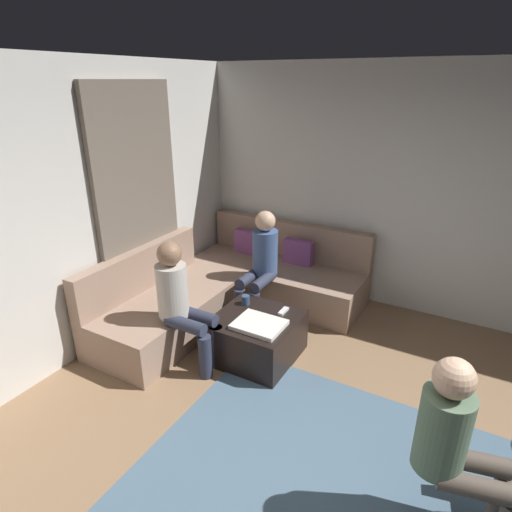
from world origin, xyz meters
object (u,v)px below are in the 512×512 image
person_on_couch_back (261,261)px  person_on_couch_side (181,300)px  person_on_armchair (459,445)px  sectional_couch (233,287)px  game_remote (283,311)px  ottoman (256,337)px  coffee_mug (246,300)px

person_on_couch_back → person_on_couch_side: 1.15m
person_on_armchair → sectional_couch: bearing=-135.2°
game_remote → person_on_couch_back: bearing=136.2°
person_on_couch_side → ottoman: bearing=127.3°
sectional_couch → ottoman: size_ratio=3.36×
ottoman → person_on_couch_side: bearing=-142.7°
coffee_mug → person_on_armchair: (2.04, -1.14, 0.17)m
game_remote → coffee_mug: bearing=-174.3°
person_on_couch_back → sectional_couch: bearing=9.2°
coffee_mug → person_on_armchair: person_on_armchair is taller
coffee_mug → person_on_couch_back: bearing=103.2°
game_remote → person_on_couch_side: person_on_couch_side is taller
sectional_couch → person_on_armchair: size_ratio=2.16×
person_on_couch_side → person_on_armchair: person_on_couch_side is taller
ottoman → person_on_couch_back: bearing=115.6°
person_on_couch_back → person_on_armchair: (2.17, -1.68, -0.01)m
sectional_couch → ottoman: (0.69, -0.67, -0.07)m
ottoman → game_remote: bearing=50.7°
coffee_mug → person_on_couch_side: bearing=-118.4°
sectional_couch → person_on_armchair: 3.01m
ottoman → person_on_armchair: (1.82, -0.96, 0.43)m
sectional_couch → person_on_couch_side: bearing=-82.2°
ottoman → coffee_mug: coffee_mug is taller
sectional_couch → ottoman: sectional_couch is taller
sectional_couch → game_remote: size_ratio=17.00×
sectional_couch → person_on_couch_back: bearing=9.2°
coffee_mug → person_on_couch_back: 0.59m
sectional_couch → coffee_mug: bearing=-46.3°
person_on_couch_back → person_on_couch_side: (-0.19, -1.14, 0.00)m
ottoman → person_on_couch_side: size_ratio=0.63×
ottoman → coffee_mug: (-0.22, 0.18, 0.26)m
coffee_mug → game_remote: (0.40, 0.04, -0.04)m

